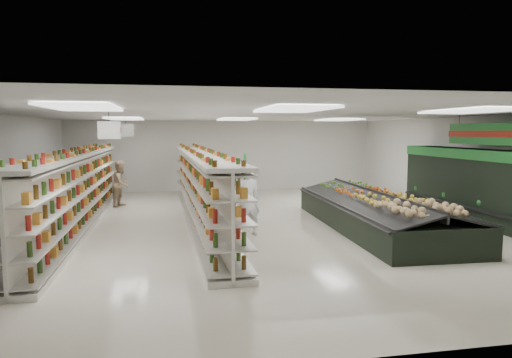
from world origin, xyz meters
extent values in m
plane|color=beige|center=(0.00, 0.00, 0.00)|extent=(16.00, 16.00, 0.00)
cube|color=white|center=(0.00, 0.00, 3.20)|extent=(14.00, 16.00, 0.02)
cube|color=silver|center=(0.00, 8.00, 1.60)|extent=(14.00, 0.02, 3.20)
cube|color=silver|center=(0.00, -8.00, 1.60)|extent=(14.00, 0.02, 3.20)
cube|color=silver|center=(7.00, 0.00, 1.60)|extent=(0.02, 16.00, 3.20)
cube|color=black|center=(6.55, -1.50, 1.10)|extent=(0.80, 8.00, 2.20)
cube|color=#1F762A|center=(6.53, -1.50, 2.05)|extent=(0.85, 8.00, 0.30)
cube|color=black|center=(6.30, -1.50, 0.55)|extent=(0.55, 7.80, 0.15)
cube|color=beige|center=(6.40, -1.50, 1.35)|extent=(0.45, 7.70, 0.03)
cube|color=beige|center=(6.40, -1.50, 1.65)|extent=(0.45, 7.70, 0.03)
cube|color=white|center=(-3.80, -2.00, 2.75)|extent=(0.50, 0.06, 0.40)
cube|color=#A02212|center=(-3.80, -2.00, 2.75)|extent=(0.52, 0.02, 0.12)
cylinder|color=black|center=(-3.80, -2.00, 3.05)|extent=(0.01, 0.01, 0.50)
cube|color=white|center=(-3.80, 2.00, 2.75)|extent=(0.50, 0.06, 0.40)
cube|color=#A02212|center=(-3.80, 2.00, 2.75)|extent=(0.52, 0.02, 0.12)
cylinder|color=black|center=(-3.80, 2.00, 3.05)|extent=(0.01, 0.01, 0.50)
cube|color=#1F762A|center=(6.25, -1.50, 2.65)|extent=(0.10, 3.20, 0.60)
cube|color=#A02212|center=(6.19, -1.50, 2.65)|extent=(0.03, 3.20, 0.18)
cylinder|color=black|center=(6.25, -0.30, 3.05)|extent=(0.01, 0.01, 0.50)
cube|color=silver|center=(-5.07, 0.77, 0.06)|extent=(0.98, 12.18, 0.12)
cube|color=silver|center=(-5.07, 0.77, 1.01)|extent=(0.13, 12.17, 2.03)
cube|color=silver|center=(-5.07, 0.77, 2.07)|extent=(0.98, 12.18, 0.08)
cube|color=beige|center=(-5.30, 0.77, 0.18)|extent=(0.51, 12.08, 0.03)
cube|color=beige|center=(-5.30, 0.77, 0.63)|extent=(0.51, 12.08, 0.03)
cube|color=beige|center=(-5.30, 0.77, 1.07)|extent=(0.51, 12.08, 0.03)
cube|color=beige|center=(-5.30, 0.77, 1.51)|extent=(0.51, 12.08, 0.03)
cube|color=beige|center=(-5.30, 0.77, 1.96)|extent=(0.51, 12.08, 0.03)
cube|color=beige|center=(-4.84, 0.77, 0.18)|extent=(0.51, 12.08, 0.03)
cube|color=beige|center=(-4.84, 0.77, 0.63)|extent=(0.51, 12.08, 0.03)
cube|color=beige|center=(-4.84, 0.77, 1.07)|extent=(0.51, 12.08, 0.03)
cube|color=beige|center=(-4.84, 0.77, 1.51)|extent=(0.51, 12.08, 0.03)
cube|color=beige|center=(-4.84, 0.77, 1.96)|extent=(0.51, 12.08, 0.03)
cube|color=silver|center=(-1.56, 0.79, 0.06)|extent=(1.24, 12.10, 0.12)
cube|color=silver|center=(-1.56, 0.79, 1.01)|extent=(0.39, 12.08, 2.01)
cube|color=silver|center=(-1.56, 0.79, 2.05)|extent=(1.24, 12.10, 0.08)
cube|color=beige|center=(-1.80, 0.79, 0.18)|extent=(0.77, 11.99, 0.03)
cube|color=beige|center=(-1.80, 0.79, 0.62)|extent=(0.77, 11.99, 0.03)
cube|color=beige|center=(-1.80, 0.79, 1.06)|extent=(0.77, 11.99, 0.03)
cube|color=beige|center=(-1.80, 0.79, 1.50)|extent=(0.77, 11.99, 0.03)
cube|color=beige|center=(-1.80, 0.79, 1.94)|extent=(0.77, 11.99, 0.03)
cube|color=beige|center=(-1.33, 0.80, 0.18)|extent=(0.77, 11.99, 0.03)
cube|color=beige|center=(-1.33, 0.80, 0.62)|extent=(0.77, 11.99, 0.03)
cube|color=beige|center=(-1.33, 0.80, 1.06)|extent=(0.77, 11.99, 0.03)
cube|color=beige|center=(-1.33, 0.80, 1.50)|extent=(0.77, 11.99, 0.03)
cube|color=beige|center=(-1.33, 0.80, 1.94)|extent=(0.77, 11.99, 0.03)
cube|color=black|center=(3.23, -1.09, 0.36)|extent=(2.66, 7.23, 0.72)
cube|color=#262626|center=(2.04, -1.06, 0.74)|extent=(0.27, 7.16, 0.06)
cube|color=#262626|center=(4.41, -1.12, 0.74)|extent=(0.27, 7.16, 0.06)
cube|color=black|center=(2.59, -1.07, 0.84)|extent=(1.52, 7.09, 0.37)
cube|color=black|center=(3.87, -1.11, 0.84)|extent=(1.52, 7.09, 0.37)
cube|color=#262626|center=(3.23, -1.09, 0.94)|extent=(0.26, 7.05, 0.26)
cube|color=#A02212|center=(0.06, 5.76, 0.10)|extent=(1.40, 1.11, 0.20)
cube|color=red|center=(0.06, 5.76, 0.87)|extent=(1.46, 1.17, 0.10)
imported|color=silver|center=(-0.47, -1.27, 0.92)|extent=(0.74, 0.56, 1.84)
imported|color=tan|center=(-4.20, 4.15, 0.83)|extent=(0.76, 0.94, 1.67)
camera|label=1|loc=(-2.45, -12.90, 2.73)|focal=32.00mm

